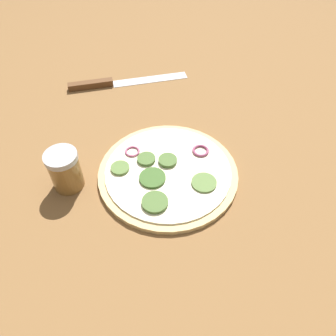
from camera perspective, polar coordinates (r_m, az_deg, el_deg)
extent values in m
plane|color=brown|center=(0.69, 0.00, -1.16)|extent=(3.00, 3.00, 0.00)
cylinder|color=#D6B77A|center=(0.68, 0.00, -0.86)|extent=(0.29, 0.29, 0.01)
cylinder|color=#EFE5C1|center=(0.68, 0.00, -0.45)|extent=(0.26, 0.26, 0.00)
cylinder|color=#47662D|center=(0.69, -3.80, 1.57)|extent=(0.04, 0.04, 0.01)
cylinder|color=#385B23|center=(0.66, -2.64, -1.81)|extent=(0.05, 0.05, 0.01)
cylinder|color=#47662D|center=(0.62, -2.29, -5.98)|extent=(0.05, 0.05, 0.01)
cylinder|color=#567538|center=(0.68, -8.35, 0.01)|extent=(0.04, 0.04, 0.01)
torus|color=#A34C70|center=(0.71, -6.23, 2.88)|extent=(0.03, 0.03, 0.00)
cylinder|color=#47662D|center=(0.69, -0.05, 1.33)|extent=(0.04, 0.04, 0.01)
cylinder|color=#567538|center=(0.65, 6.29, -2.54)|extent=(0.05, 0.05, 0.00)
torus|color=#934266|center=(0.71, 5.78, 2.96)|extent=(0.04, 0.04, 0.01)
cube|color=silver|center=(0.96, -3.12, 15.16)|extent=(0.20, 0.11, 0.00)
cube|color=brown|center=(0.94, -13.30, 13.95)|extent=(0.12, 0.07, 0.02)
cylinder|color=olive|center=(0.67, -17.37, -0.72)|extent=(0.06, 0.06, 0.07)
cylinder|color=#B2B2B7|center=(0.64, -18.22, 1.82)|extent=(0.06, 0.06, 0.01)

